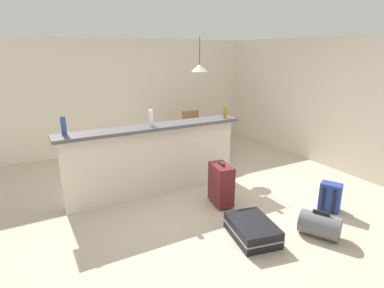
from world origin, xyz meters
TOP-DOWN VIEW (x-y plane):
  - ground_plane at (0.00, 0.00)m, footprint 13.00×13.00m
  - wall_back at (0.00, 3.05)m, footprint 6.60×0.10m
  - wall_right at (3.05, 0.30)m, footprint 0.10×6.00m
  - partition_half_wall at (-0.50, 0.36)m, footprint 2.80×0.20m
  - bar_countertop at (-0.50, 0.36)m, footprint 2.96×0.40m
  - bottle_blue at (-1.78, 0.46)m, footprint 0.07×0.07m
  - bottle_white at (-0.53, 0.37)m, footprint 0.08×0.08m
  - bottle_amber at (0.80, 0.31)m, footprint 0.06×0.06m
  - dining_table at (1.06, 1.63)m, footprint 1.10×0.80m
  - dining_chair_near_partition at (1.03, 1.14)m, footprint 0.44×0.44m
  - dining_chair_far_side at (1.13, 2.23)m, footprint 0.45×0.45m
  - pendant_lamp at (1.02, 1.57)m, footprint 0.34×0.34m
  - suitcase_flat_black at (0.06, -1.42)m, footprint 0.62×0.88m
  - duffel_bag_grey at (0.82, -1.80)m, footprint 0.49×0.56m
  - backpack_blue at (1.50, -1.41)m, footprint 0.32×0.33m
  - suitcase_upright_maroon at (0.21, -0.49)m, footprint 0.30×0.47m

SIDE VIEW (x-z plane):
  - ground_plane at x=0.00m, z-range -0.05..0.00m
  - suitcase_flat_black at x=0.06m, z-range 0.00..0.22m
  - duffel_bag_grey at x=0.82m, z-range -0.02..0.32m
  - backpack_blue at x=1.50m, z-range -0.01..0.41m
  - suitcase_upright_maroon at x=0.21m, z-range 0.00..0.67m
  - dining_chair_near_partition at x=1.03m, z-range 0.05..0.98m
  - dining_chair_far_side at x=1.13m, z-range 0.05..0.98m
  - partition_half_wall at x=-0.50m, z-range 0.00..1.08m
  - dining_table at x=1.06m, z-range 0.28..1.02m
  - bar_countertop at x=-0.50m, z-range 1.08..1.13m
  - bottle_amber at x=0.80m, z-range 1.13..1.34m
  - wall_back at x=0.00m, z-range 0.00..2.50m
  - wall_right at x=3.05m, z-range 0.00..2.50m
  - bottle_white at x=-0.53m, z-range 1.13..1.38m
  - bottle_blue at x=-1.78m, z-range 1.13..1.38m
  - pendant_lamp at x=1.02m, z-range 1.55..2.26m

